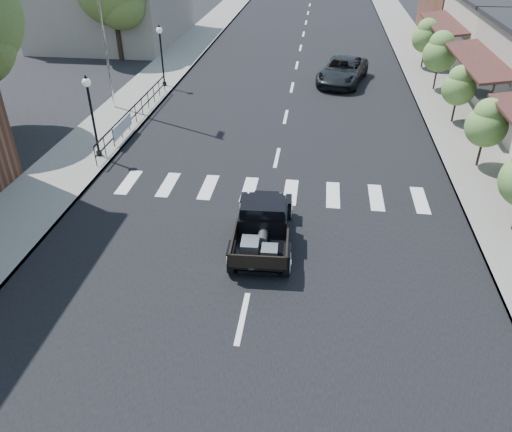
# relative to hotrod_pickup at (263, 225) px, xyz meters

# --- Properties ---
(ground) EXTENTS (120.00, 120.00, 0.00)m
(ground) POSITION_rel_hotrod_pickup_xyz_m (-0.13, -0.49, -0.74)
(ground) COLOR black
(ground) RESTS_ON ground
(road) EXTENTS (14.00, 80.00, 0.02)m
(road) POSITION_rel_hotrod_pickup_xyz_m (-0.13, 14.51, -0.73)
(road) COLOR black
(road) RESTS_ON ground
(road_markings) EXTENTS (12.00, 60.00, 0.06)m
(road_markings) POSITION_rel_hotrod_pickup_xyz_m (-0.13, 9.51, -0.74)
(road_markings) COLOR silver
(road_markings) RESTS_ON ground
(sidewalk_left) EXTENTS (3.00, 80.00, 0.15)m
(sidewalk_left) POSITION_rel_hotrod_pickup_xyz_m (-8.63, 14.51, -0.66)
(sidewalk_left) COLOR gray
(sidewalk_left) RESTS_ON ground
(sidewalk_right) EXTENTS (3.00, 80.00, 0.15)m
(sidewalk_right) POSITION_rel_hotrod_pickup_xyz_m (8.37, 14.51, -0.66)
(sidewalk_right) COLOR gray
(sidewalk_right) RESTS_ON ground
(low_building_left) EXTENTS (10.00, 12.00, 5.00)m
(low_building_left) POSITION_rel_hotrod_pickup_xyz_m (-15.13, 27.51, 1.76)
(low_building_left) COLOR gray
(low_building_left) RESTS_ON ground
(railing) EXTENTS (0.08, 10.00, 1.00)m
(railing) POSITION_rel_hotrod_pickup_xyz_m (-7.43, 9.51, -0.09)
(railing) COLOR black
(railing) RESTS_ON sidewalk_left
(banner) EXTENTS (0.04, 2.20, 0.60)m
(banner) POSITION_rel_hotrod_pickup_xyz_m (-7.35, 7.51, -0.29)
(banner) COLOR silver
(banner) RESTS_ON sidewalk_left
(lamp_post_b) EXTENTS (0.36, 0.36, 3.48)m
(lamp_post_b) POSITION_rel_hotrod_pickup_xyz_m (-7.73, 5.51, 1.15)
(lamp_post_b) COLOR black
(lamp_post_b) RESTS_ON sidewalk_left
(lamp_post_c) EXTENTS (0.36, 0.36, 3.48)m
(lamp_post_c) POSITION_rel_hotrod_pickup_xyz_m (-7.73, 15.51, 1.15)
(lamp_post_c) COLOR black
(lamp_post_c) RESTS_ON sidewalk_left
(big_tree_far) EXTENTS (4.83, 4.83, 7.09)m
(big_tree_far) POSITION_rel_hotrod_pickup_xyz_m (-12.63, 21.51, 2.81)
(big_tree_far) COLOR #4F662C
(big_tree_far) RESTS_ON ground
(small_tree_b) EXTENTS (1.64, 1.64, 2.74)m
(small_tree_b) POSITION_rel_hotrod_pickup_xyz_m (8.17, 6.57, 0.78)
(small_tree_b) COLOR #5B833C
(small_tree_b) RESTS_ON sidewalk_right
(small_tree_c) EXTENTS (1.60, 1.60, 2.67)m
(small_tree_c) POSITION_rel_hotrod_pickup_xyz_m (8.17, 11.60, 0.75)
(small_tree_c) COLOR #5B833C
(small_tree_c) RESTS_ON sidewalk_right
(small_tree_d) EXTENTS (1.91, 1.91, 3.18)m
(small_tree_d) POSITION_rel_hotrod_pickup_xyz_m (8.17, 16.87, 1.00)
(small_tree_d) COLOR #5B833C
(small_tree_d) RESTS_ON sidewalk_right
(small_tree_e) EXTENTS (1.80, 1.80, 3.00)m
(small_tree_e) POSITION_rel_hotrod_pickup_xyz_m (8.17, 21.54, 0.91)
(small_tree_e) COLOR #5B833C
(small_tree_e) RESTS_ON sidewalk_right
(hotrod_pickup) EXTENTS (2.17, 4.34, 1.48)m
(hotrod_pickup) POSITION_rel_hotrod_pickup_xyz_m (0.00, 0.00, 0.00)
(hotrod_pickup) COLOR black
(hotrod_pickup) RESTS_ON ground
(second_car) EXTENTS (3.55, 5.65, 1.46)m
(second_car) POSITION_rel_hotrod_pickup_xyz_m (2.85, 17.89, -0.01)
(second_car) COLOR black
(second_car) RESTS_ON ground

